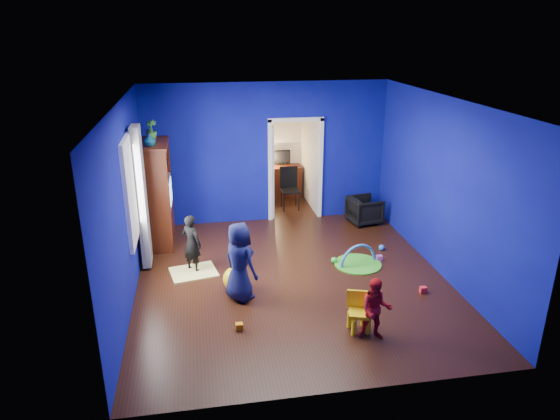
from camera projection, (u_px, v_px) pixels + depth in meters
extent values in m
cube|color=black|center=(292.00, 279.00, 8.23)|extent=(5.00, 5.50, 0.01)
cube|color=white|center=(293.00, 101.00, 7.22)|extent=(5.00, 5.50, 0.01)
cube|color=#0B0C7D|center=(267.00, 154.00, 10.27)|extent=(5.00, 0.02, 2.90)
cube|color=#0B0C7D|center=(343.00, 279.00, 5.18)|extent=(5.00, 0.02, 2.90)
cube|color=#0B0C7D|center=(126.00, 205.00, 7.33)|extent=(0.02, 5.50, 2.90)
cube|color=#0B0C7D|center=(443.00, 188.00, 8.12)|extent=(0.02, 5.50, 2.90)
imported|color=black|center=(365.00, 210.00, 10.48)|extent=(0.72, 0.71, 0.57)
imported|color=black|center=(192.00, 243.00, 8.35)|extent=(0.44, 0.42, 1.01)
imported|color=#0F103A|center=(240.00, 262.00, 7.45)|extent=(0.68, 0.72, 1.23)
imported|color=red|center=(376.00, 309.00, 6.54)|extent=(0.48, 0.41, 0.87)
imported|color=#0B555E|center=(149.00, 140.00, 8.64)|extent=(0.21, 0.21, 0.21)
imported|color=#368B32|center=(151.00, 130.00, 9.09)|extent=(0.23, 0.23, 0.36)
cube|color=#3C160A|center=(156.00, 194.00, 9.29)|extent=(0.58, 1.14, 1.96)
cube|color=silver|center=(158.00, 192.00, 9.28)|extent=(0.46, 0.70, 0.54)
cube|color=#F2E07A|center=(194.00, 272.00, 8.42)|extent=(0.86, 0.74, 0.03)
sphere|color=yellow|center=(236.00, 279.00, 7.81)|extent=(0.40, 0.40, 0.40)
cube|color=yellow|center=(359.00, 314.00, 6.76)|extent=(0.35, 0.35, 0.50)
cylinder|color=#419B23|center=(358.00, 264.00, 8.72)|extent=(0.82, 0.82, 0.02)
torus|color=#3F8CD8|center=(358.00, 264.00, 8.72)|extent=(0.72, 0.26, 0.74)
cube|color=white|center=(129.00, 191.00, 7.62)|extent=(0.03, 0.95, 1.55)
cube|color=slate|center=(142.00, 198.00, 8.25)|extent=(0.14, 0.42, 2.40)
cube|color=white|center=(295.00, 171.00, 10.50)|extent=(1.16, 0.10, 2.10)
cube|color=#3D140A|center=(283.00, 181.00, 12.13)|extent=(0.88, 0.44, 0.75)
cube|color=black|center=(282.00, 157.00, 12.04)|extent=(0.40, 0.05, 0.32)
sphere|color=#FFD88C|center=(271.00, 159.00, 11.95)|extent=(0.14, 0.14, 0.14)
cube|color=black|center=(290.00, 190.00, 11.21)|extent=(0.40, 0.40, 0.92)
cube|color=white|center=(282.00, 112.00, 11.66)|extent=(0.88, 0.24, 0.04)
cube|color=#FB292D|center=(423.00, 290.00, 7.79)|extent=(0.10, 0.08, 0.10)
sphere|color=#2975ED|center=(382.00, 247.00, 9.27)|extent=(0.11, 0.11, 0.11)
cube|color=orange|center=(239.00, 327.00, 6.84)|extent=(0.10, 0.08, 0.10)
sphere|color=green|center=(334.00, 260.00, 8.77)|extent=(0.11, 0.11, 0.11)
cube|color=#D44FC6|center=(379.00, 258.00, 8.86)|extent=(0.10, 0.08, 0.10)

